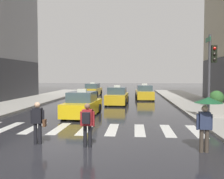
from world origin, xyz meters
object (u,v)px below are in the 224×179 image
Objects in this scene: traffic_light_pole at (211,65)px; taxi_third at (144,93)px; taxi_fourth at (93,90)px; pedestrian_with_handbag at (38,120)px; taxi_second at (117,97)px; pedestrian_with_umbrella at (207,109)px; taxi_lead at (82,105)px; pedestrian_with_backpack at (87,122)px; planter_near_corner at (216,104)px.

taxi_third is (-3.14, 13.68, -2.53)m from traffic_light_pole.
pedestrian_with_handbag is at bearing -85.47° from taxi_fourth.
taxi_third is at bearing -36.33° from taxi_fourth.
pedestrian_with_handbag is (-2.15, -13.75, 0.21)m from taxi_second.
pedestrian_with_handbag is at bearing 175.52° from pedestrian_with_umbrella.
taxi_fourth is at bearing 112.16° from taxi_second.
pedestrian_with_handbag is (-8.00, -4.99, -2.32)m from traffic_light_pole.
taxi_third is at bearing 69.04° from taxi_lead.
taxi_lead is at bearing 87.35° from pedestrian_with_handbag.
planter_near_corner reaches higher than pedestrian_with_backpack.
pedestrian_with_umbrella is at bearing -4.48° from pedestrian_with_handbag.
traffic_light_pole reaches higher than pedestrian_with_backpack.
planter_near_corner reaches higher than pedestrian_with_handbag.
taxi_third is 19.23m from pedestrian_with_umbrella.
taxi_third and taxi_fourth have the same top height.
traffic_light_pole is 1.04× the size of taxi_third.
pedestrian_with_backpack is 1.00× the size of pedestrian_with_handbag.
pedestrian_with_handbag is (-4.86, -18.67, 0.21)m from taxi_third.
taxi_fourth is at bearing 99.22° from pedestrian_with_backpack.
taxi_third is 2.37× the size of pedestrian_with_umbrella.
pedestrian_with_backpack and pedestrian_with_handbag have the same top height.
taxi_third is 0.99× the size of taxi_fourth.
taxi_second is 14.03m from pedestrian_with_backpack.
planter_near_corner is at bearing 45.37° from pedestrian_with_backpack.
pedestrian_with_handbag is 11.10m from planter_near_corner.
pedestrian_with_handbag is at bearing -104.59° from taxi_third.
pedestrian_with_umbrella is 4.28m from pedestrian_with_backpack.
taxi_second is 1.00× the size of taxi_third.
taxi_second is at bearing 89.42° from pedestrian_with_backpack.
taxi_lead is at bearing 179.12° from planter_near_corner.
taxi_lead is 2.79× the size of pedestrian_with_backpack.
planter_near_corner is at bearing 36.99° from pedestrian_with_handbag.
traffic_light_pole is 21.24m from taxi_fourth.
taxi_third reaches higher than pedestrian_with_handbag.
pedestrian_with_umbrella is at bearing -71.39° from taxi_fourth.
taxi_third is 19.29m from pedestrian_with_handbag.
pedestrian_with_handbag is (1.87, -23.62, 0.21)m from taxi_fourth.
pedestrian_with_umbrella is at bearing -73.93° from taxi_second.
taxi_lead is 2.79× the size of pedestrian_with_handbag.
taxi_third is 2.79× the size of pedestrian_with_backpack.
taxi_fourth is at bearing 143.67° from taxi_third.
pedestrian_with_backpack is (1.69, -7.08, 0.25)m from taxi_lead.
taxi_second is 14.84m from pedestrian_with_umbrella.
traffic_light_pole is 3.05m from planter_near_corner.
traffic_light_pole reaches higher than pedestrian_with_handbag.
traffic_light_pole reaches higher than taxi_second.
pedestrian_with_umbrella is 1.18× the size of pedestrian_with_handbag.
pedestrian_with_umbrella is at bearing -2.95° from pedestrian_with_backpack.
pedestrian_with_backpack is (-0.14, -14.02, 0.25)m from taxi_second.
pedestrian_with_backpack is (-2.86, -18.94, 0.25)m from taxi_third.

